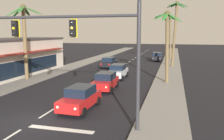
% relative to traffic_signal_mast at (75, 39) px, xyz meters
% --- Properties ---
extents(ground_plane, '(220.00, 220.00, 0.00)m').
position_rel_traffic_signal_mast_xyz_m(ground_plane, '(-2.90, -0.09, -5.13)').
color(ground_plane, black).
extents(sidewalk_right, '(3.20, 110.00, 0.14)m').
position_rel_traffic_signal_mast_xyz_m(sidewalk_right, '(4.90, 19.91, -5.06)').
color(sidewalk_right, gray).
rests_on(sidewalk_right, ground).
extents(sidewalk_left, '(3.20, 110.00, 0.14)m').
position_rel_traffic_signal_mast_xyz_m(sidewalk_left, '(-10.70, 19.91, -5.06)').
color(sidewalk_left, gray).
rests_on(sidewalk_left, ground).
extents(lane_markings, '(4.28, 88.71, 0.01)m').
position_rel_traffic_signal_mast_xyz_m(lane_markings, '(-2.47, 20.26, -5.12)').
color(lane_markings, silver).
rests_on(lane_markings, ground).
extents(traffic_signal_mast, '(11.43, 0.41, 7.23)m').
position_rel_traffic_signal_mast_xyz_m(traffic_signal_mast, '(0.00, 0.00, 0.00)').
color(traffic_signal_mast, '#2D2D33').
rests_on(traffic_signal_mast, ground).
extents(sedan_lead_at_stop_bar, '(2.06, 4.50, 1.68)m').
position_rel_traffic_signal_mast_xyz_m(sedan_lead_at_stop_bar, '(-0.99, 3.05, -4.27)').
color(sedan_lead_at_stop_bar, red).
rests_on(sedan_lead_at_stop_bar, ground).
extents(sedan_third_in_queue, '(2.01, 4.48, 1.68)m').
position_rel_traffic_signal_mast_xyz_m(sedan_third_in_queue, '(-0.91, 9.39, -4.27)').
color(sedan_third_in_queue, red).
rests_on(sedan_third_in_queue, ground).
extents(sedan_fifth_in_queue, '(1.97, 4.46, 1.68)m').
position_rel_traffic_signal_mast_xyz_m(sedan_fifth_in_queue, '(-1.16, 15.72, -4.27)').
color(sedan_fifth_in_queue, silver).
rests_on(sedan_fifth_in_queue, ground).
extents(sedan_oncoming_far, '(2.08, 4.50, 1.68)m').
position_rel_traffic_signal_mast_xyz_m(sedan_oncoming_far, '(-4.53, 24.08, -4.27)').
color(sedan_oncoming_far, black).
rests_on(sedan_oncoming_far, ground).
extents(sedan_parked_nearest_kerb, '(2.03, 4.48, 1.68)m').
position_rel_traffic_signal_mast_xyz_m(sedan_parked_nearest_kerb, '(2.18, 35.44, -4.27)').
color(sedan_parked_nearest_kerb, black).
rests_on(sedan_parked_nearest_kerb, ground).
extents(palm_left_second, '(4.12, 4.21, 8.67)m').
position_rel_traffic_signal_mast_xyz_m(palm_left_second, '(-11.23, 11.86, 0.60)').
color(palm_left_second, brown).
rests_on(palm_left_second, ground).
extents(palm_right_second, '(3.18, 3.46, 7.80)m').
position_rel_traffic_signal_mast_xyz_m(palm_right_second, '(4.65, 13.81, 0.30)').
color(palm_right_second, brown).
rests_on(palm_right_second, ground).
extents(palm_right_third, '(3.40, 3.52, 10.34)m').
position_rel_traffic_signal_mast_xyz_m(palm_right_third, '(5.46, 26.93, 1.78)').
color(palm_right_third, brown).
rests_on(palm_right_third, ground).
extents(palm_right_farthest, '(3.53, 3.42, 9.09)m').
position_rel_traffic_signal_mast_xyz_m(palm_right_farthest, '(4.48, 40.05, 1.05)').
color(palm_right_farthest, brown).
rests_on(palm_right_farthest, ground).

